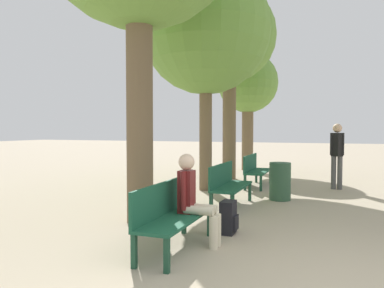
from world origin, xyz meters
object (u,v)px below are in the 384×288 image
object	(u,v)px
bench_row_1	(227,182)
tree_row_3	(248,85)
bench_row_0	(170,212)
tree_row_1	(206,30)
tree_row_2	(230,38)
pedestrian_near	(337,152)
backpack	(229,218)
bench_row_2	(255,168)
person_seated	(194,197)
trash_bin	(280,181)

from	to	relation	value
bench_row_1	tree_row_3	distance (m)	7.54
bench_row_0	tree_row_1	xyz separation A→B (m)	(-1.08, 4.71, 3.60)
bench_row_0	tree_row_3	distance (m)	10.26
tree_row_2	bench_row_0	bearing A→B (deg)	-81.32
tree_row_3	pedestrian_near	xyz separation A→B (m)	(3.19, -3.77, -2.30)
tree_row_3	bench_row_1	bearing A→B (deg)	-81.14
bench_row_1	backpack	world-z (taller)	bench_row_1
pedestrian_near	backpack	bearing A→B (deg)	-107.40
tree_row_2	backpack	distance (m)	7.55
tree_row_1	pedestrian_near	distance (m)	4.65
bench_row_1	tree_row_3	world-z (taller)	tree_row_3
tree_row_2	tree_row_3	distance (m)	2.98
tree_row_1	tree_row_2	world-z (taller)	tree_row_2
bench_row_2	tree_row_2	world-z (taller)	tree_row_2
tree_row_3	backpack	bearing A→B (deg)	-79.66
tree_row_1	tree_row_2	bearing A→B (deg)	90.00
tree_row_1	tree_row_2	xyz separation A→B (m)	(-0.00, 2.36, 0.34)
bench_row_0	backpack	bearing A→B (deg)	62.02
person_seated	backpack	world-z (taller)	person_seated
person_seated	pedestrian_near	bearing A→B (deg)	71.94
bench_row_2	person_seated	distance (m)	5.49
bench_row_1	bench_row_0	bearing A→B (deg)	-90.00
bench_row_2	backpack	xyz separation A→B (m)	(0.53, -4.78, -0.26)
backpack	pedestrian_near	world-z (taller)	pedestrian_near
person_seated	pedestrian_near	distance (m)	6.05
tree_row_2	tree_row_3	size ratio (longest dim) A/B	1.32
bench_row_0	bench_row_1	world-z (taller)	same
tree_row_2	tree_row_3	bearing A→B (deg)	90.00
bench_row_0	bench_row_2	distance (m)	5.78
tree_row_3	trash_bin	world-z (taller)	tree_row_3
bench_row_1	trash_bin	size ratio (longest dim) A/B	1.93
tree_row_3	backpack	size ratio (longest dim) A/B	9.11
bench_row_0	person_seated	bearing A→B (deg)	50.89
backpack	trash_bin	distance (m)	3.04
backpack	bench_row_1	bearing A→B (deg)	105.66
tree_row_2	trash_bin	distance (m)	5.43
tree_row_2	person_seated	bearing A→B (deg)	-79.02
bench_row_1	tree_row_1	xyz separation A→B (m)	(-1.08, 1.82, 3.60)
tree_row_3	trash_bin	size ratio (longest dim) A/B	5.40
bench_row_2	person_seated	xyz separation A→B (m)	(0.24, -5.49, 0.16)
trash_bin	tree_row_2	bearing A→B (deg)	123.03
bench_row_1	bench_row_2	world-z (taller)	same
bench_row_1	tree_row_2	distance (m)	5.85
bench_row_0	person_seated	xyz separation A→B (m)	(0.24, 0.29, 0.16)
pedestrian_near	bench_row_2	bearing A→B (deg)	-172.94
bench_row_1	bench_row_2	distance (m)	2.89
bench_row_0	bench_row_1	bearing A→B (deg)	90.00
bench_row_0	backpack	world-z (taller)	bench_row_0
tree_row_2	pedestrian_near	world-z (taller)	tree_row_2
bench_row_0	bench_row_2	xyz separation A→B (m)	(0.00, 5.78, 0.00)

